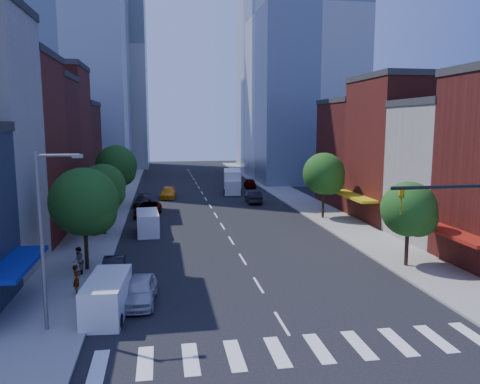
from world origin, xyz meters
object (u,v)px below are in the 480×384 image
object	(u,v)px
parked_car_front	(140,291)
pedestrian_near	(77,279)
traffic_car_far	(250,183)
pedestrian_far	(79,261)
box_truck	(232,182)
parked_car_rear	(142,201)
taxi	(168,193)
parked_car_second	(114,267)
cargo_van_far	(148,223)
traffic_car_oncoming	(253,197)
parked_car_third	(148,209)
cargo_van_near	(107,297)

from	to	relation	value
parked_car_front	pedestrian_near	distance (m)	4.26
traffic_car_far	pedestrian_far	distance (m)	47.33
box_truck	parked_car_rear	bearing A→B (deg)	-134.21
box_truck	taxi	bearing A→B (deg)	-150.05
parked_car_second	pedestrian_far	distance (m)	2.46
parked_car_front	cargo_van_far	xyz separation A→B (m)	(0.01, 17.85, 0.29)
taxi	traffic_car_oncoming	bearing A→B (deg)	-23.71
parked_car_rear	traffic_car_oncoming	size ratio (longest dim) A/B	0.95
parked_car_rear	cargo_van_far	bearing A→B (deg)	-81.72
parked_car_third	taxi	distance (m)	13.18
parked_car_front	pedestrian_near	bearing A→B (deg)	158.81
pedestrian_near	parked_car_front	bearing A→B (deg)	-125.53
cargo_van_far	pedestrian_far	world-z (taller)	cargo_van_far
cargo_van_near	box_truck	world-z (taller)	box_truck
parked_car_third	taxi	size ratio (longest dim) A/B	1.12
parked_car_rear	pedestrian_near	xyz separation A→B (m)	(-2.77, -31.49, 0.38)
parked_car_front	parked_car_rear	bearing A→B (deg)	95.90
cargo_van_near	taxi	distance (m)	41.34
pedestrian_far	cargo_van_far	bearing A→B (deg)	146.13
box_truck	parked_car_front	bearing A→B (deg)	-97.69
parked_car_third	pedestrian_near	xyz separation A→B (m)	(-3.62, -24.85, 0.28)
parked_car_front	parked_car_second	size ratio (longest dim) A/B	1.14
pedestrian_near	parked_car_second	bearing A→B (deg)	-38.44
traffic_car_oncoming	traffic_car_far	bearing A→B (deg)	-96.72
pedestrian_near	traffic_car_far	bearing A→B (deg)	-33.15
pedestrian_near	pedestrian_far	xyz separation A→B (m)	(-0.53, 3.91, 0.04)
parked_car_front	parked_car_third	world-z (taller)	parked_car_third
parked_car_front	traffic_car_far	bearing A→B (deg)	75.95
parked_car_third	taxi	world-z (taller)	parked_car_third
taxi	box_truck	distance (m)	10.68
parked_car_second	pedestrian_far	bearing A→B (deg)	168.92
taxi	cargo_van_near	bearing A→B (deg)	-90.31
parked_car_rear	pedestrian_far	size ratio (longest dim) A/B	2.45
parked_car_second	traffic_car_oncoming	bearing A→B (deg)	61.59
parked_car_front	taxi	xyz separation A→B (m)	(2.30, 39.60, -0.04)
parked_car_second	parked_car_rear	world-z (taller)	parked_car_rear
box_truck	traffic_car_oncoming	bearing A→B (deg)	-74.99
cargo_van_far	taxi	world-z (taller)	cargo_van_far
taxi	traffic_car_oncoming	size ratio (longest dim) A/B	1.01
traffic_car_oncoming	pedestrian_far	distance (m)	32.94
parked_car_second	pedestrian_near	world-z (taller)	pedestrian_near
parked_car_rear	pedestrian_near	size ratio (longest dim) A/B	2.57
parked_car_rear	pedestrian_near	world-z (taller)	pedestrian_near
parked_car_front	box_truck	distance (m)	45.27
parked_car_third	parked_car_rear	distance (m)	6.70
cargo_van_near	pedestrian_far	xyz separation A→B (m)	(-2.67, 7.27, 0.04)
cargo_van_near	traffic_car_far	bearing A→B (deg)	75.27
taxi	pedestrian_far	bearing A→B (deg)	-95.89
parked_car_second	cargo_van_near	xyz separation A→B (m)	(0.30, -6.80, 0.41)
parked_car_second	pedestrian_far	world-z (taller)	pedestrian_far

